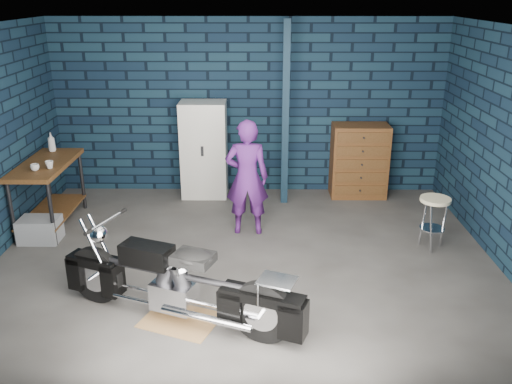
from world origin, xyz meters
TOP-DOWN VIEW (x-y plane):
  - ground at (0.00, 0.00)m, footprint 6.00×6.00m
  - room_walls at (0.00, 0.55)m, footprint 6.02×5.01m
  - support_post at (0.55, 1.95)m, footprint 0.10×0.10m
  - workbench at (-2.68, 1.04)m, footprint 0.60×1.40m
  - drip_mat at (-0.59, -1.25)m, footprint 0.87×0.77m
  - motorcycle at (-0.59, -1.25)m, footprint 2.25×1.34m
  - person at (0.01, 0.84)m, footprint 0.56×0.37m
  - storage_bin at (-2.66, 0.54)m, footprint 0.50×0.36m
  - locker at (-0.69, 2.23)m, footprint 0.69×0.50m
  - tool_chest at (1.72, 2.23)m, footprint 0.85×0.47m
  - shop_stool at (2.34, 0.38)m, footprint 0.41×0.41m
  - cup_a at (-2.67, 0.69)m, footprint 0.14×0.14m
  - cup_b at (-2.52, 0.79)m, footprint 0.13×0.13m
  - bottle at (-2.77, 1.57)m, footprint 0.12×0.12m

SIDE VIEW (x-z plane):
  - ground at x=0.00m, z-range 0.00..0.00m
  - drip_mat at x=-0.59m, z-range 0.00..0.01m
  - storage_bin at x=-2.66m, z-range 0.00..0.31m
  - shop_stool at x=2.34m, z-range 0.00..0.68m
  - workbench at x=-2.68m, z-range 0.00..0.91m
  - motorcycle at x=-0.59m, z-range 0.00..0.96m
  - tool_chest at x=1.72m, z-range 0.00..1.14m
  - locker at x=-0.69m, z-range 0.00..1.49m
  - person at x=0.01m, z-range 0.00..1.54m
  - cup_a at x=-2.67m, z-range 0.91..1.00m
  - cup_b at x=-2.52m, z-range 0.91..1.01m
  - bottle at x=-2.77m, z-range 0.91..1.18m
  - support_post at x=0.55m, z-range 0.00..2.70m
  - room_walls at x=0.00m, z-range 0.55..3.26m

